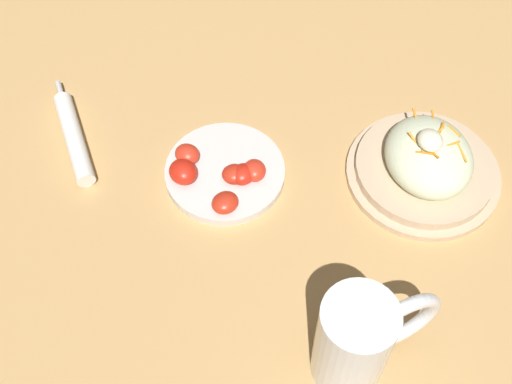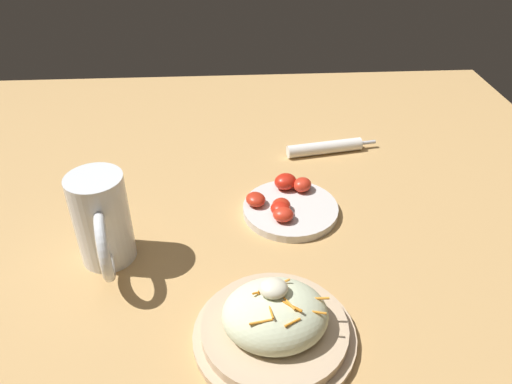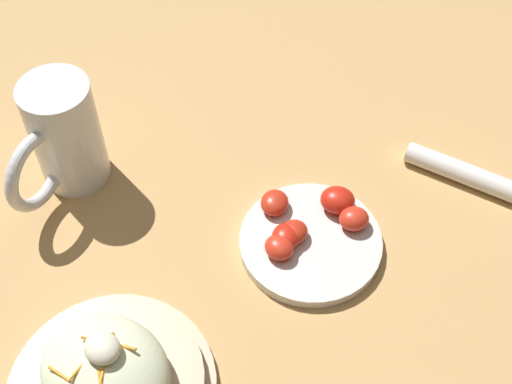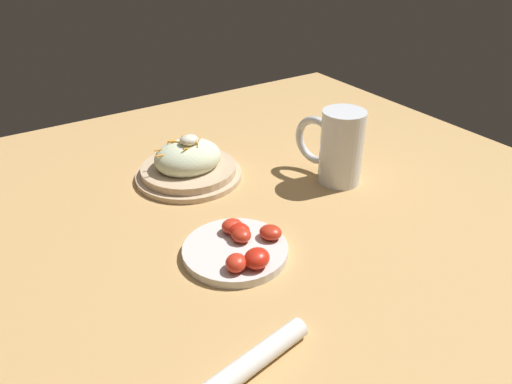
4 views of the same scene
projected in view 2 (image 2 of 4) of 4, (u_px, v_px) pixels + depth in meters
ground_plane at (257, 222)px, 0.90m from camera, size 1.43×1.43×0.00m
salad_plate at (275, 323)px, 0.67m from camera, size 0.23×0.23×0.10m
beer_mug at (103, 225)px, 0.78m from camera, size 0.09×0.16×0.16m
napkin_roll at (325, 148)px, 1.10m from camera, size 0.21×0.06×0.03m
tomato_plate at (288, 206)px, 0.92m from camera, size 0.18×0.18×0.04m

